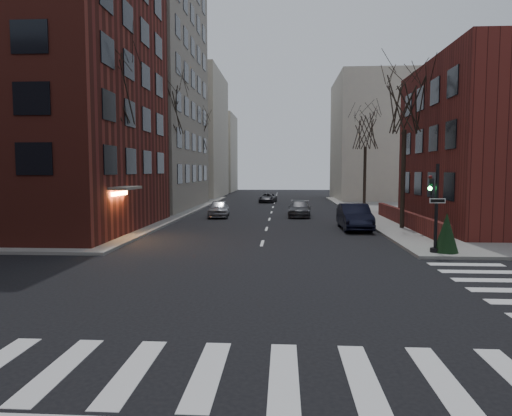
{
  "coord_description": "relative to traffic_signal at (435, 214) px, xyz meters",
  "views": [
    {
      "loc": [
        1.13,
        -11.91,
        3.85
      ],
      "look_at": [
        -0.24,
        10.52,
        2.0
      ],
      "focal_mm": 32.0,
      "sensor_mm": 36.0,
      "label": 1
    }
  ],
  "objects": [
    {
      "name": "parked_sedan",
      "position": [
        -2.19,
        9.04,
        -1.07
      ],
      "size": [
        1.82,
        5.1,
        1.68
      ],
      "primitive_type": "imported",
      "rotation": [
        0.0,
        0.0,
        0.01
      ],
      "color": "black",
      "rests_on": "ground"
    },
    {
      "name": "traffic_signal",
      "position": [
        0.0,
        0.0,
        0.0
      ],
      "size": [
        0.76,
        0.44,
        4.0
      ],
      "color": "black",
      "rests_on": "sidewalk_far_right"
    },
    {
      "name": "tree_right_a",
      "position": [
        0.86,
        9.01,
        6.12
      ],
      "size": [
        3.96,
        3.96,
        9.72
      ],
      "color": "#2D231C",
      "rests_on": "sidewalk_far_right"
    },
    {
      "name": "ground",
      "position": [
        -7.94,
        -8.99,
        -1.91
      ],
      "size": [
        160.0,
        160.0,
        0.0
      ],
      "primitive_type": "plane",
      "color": "black",
      "rests_on": "ground"
    },
    {
      "name": "low_wall_right",
      "position": [
        1.36,
        10.01,
        -1.26
      ],
      "size": [
        0.35,
        16.0,
        1.0
      ],
      "primitive_type": "cube",
      "color": "#5C1F1A",
      "rests_on": "sidewalk_far_right"
    },
    {
      "name": "building_distant_la",
      "position": [
        -22.94,
        46.01,
        7.09
      ],
      "size": [
        14.0,
        16.0,
        18.0
      ],
      "primitive_type": "cube",
      "color": "#B4AA99",
      "rests_on": "ground"
    },
    {
      "name": "building_distant_lb",
      "position": [
        -20.94,
        63.01,
        5.09
      ],
      "size": [
        10.0,
        12.0,
        14.0
      ],
      "primitive_type": "cube",
      "color": "#B4AA99",
      "rests_on": "ground"
    },
    {
      "name": "building_distant_ra",
      "position": [
        7.06,
        41.01,
        6.09
      ],
      "size": [
        14.0,
        14.0,
        16.0
      ],
      "primitive_type": "cube",
      "color": "#B4AA99",
      "rests_on": "ground"
    },
    {
      "name": "tree_right_b",
      "position": [
        0.86,
        23.01,
        5.68
      ],
      "size": [
        3.74,
        3.74,
        9.18
      ],
      "color": "#2D231C",
      "rests_on": "sidewalk_far_right"
    },
    {
      "name": "car_lane_silver",
      "position": [
        -12.19,
        16.53,
        -1.2
      ],
      "size": [
        2.0,
        4.28,
        1.42
      ],
      "primitive_type": "imported",
      "rotation": [
        0.0,
        0.0,
        0.08
      ],
      "color": "#A8A8AD",
      "rests_on": "ground"
    },
    {
      "name": "sandwich_board",
      "position": [
        1.98,
        5.49,
        -1.36
      ],
      "size": [
        0.52,
        0.6,
        0.8
      ],
      "primitive_type": "cube",
      "rotation": [
        0.0,
        0.0,
        0.41
      ],
      "color": "white",
      "rests_on": "sidewalk_far_right"
    },
    {
      "name": "car_lane_gray",
      "position": [
        -5.48,
        17.3,
        -1.25
      ],
      "size": [
        2.11,
        4.63,
        1.31
      ],
      "primitive_type": "imported",
      "rotation": [
        0.0,
        0.0,
        -0.06
      ],
      "color": "#393A3E",
      "rests_on": "ground"
    },
    {
      "name": "building_left_brick",
      "position": [
        -23.44,
        7.51,
        7.09
      ],
      "size": [
        15.0,
        15.0,
        18.0
      ],
      "primitive_type": "cube",
      "color": "maroon",
      "rests_on": "ground"
    },
    {
      "name": "building_left_tan",
      "position": [
        -24.94,
        25.01,
        12.09
      ],
      "size": [
        18.0,
        18.0,
        28.0
      ],
      "primitive_type": "cube",
      "color": "gray",
      "rests_on": "ground"
    },
    {
      "name": "evergreen_shrub",
      "position": [
        0.55,
        0.03,
        -0.86
      ],
      "size": [
        1.4,
        1.4,
        1.79
      ],
      "primitive_type": "cone",
      "rotation": [
        0.0,
        0.0,
        0.37
      ],
      "color": "black",
      "rests_on": "sidewalk_far_right"
    },
    {
      "name": "car_lane_far",
      "position": [
        -8.74,
        34.29,
        -1.35
      ],
      "size": [
        2.24,
        4.17,
        1.11
      ],
      "primitive_type": "imported",
      "rotation": [
        0.0,
        0.0,
        -0.1
      ],
      "color": "#3B3B3F",
      "rests_on": "ground"
    },
    {
      "name": "streetlamp_far",
      "position": [
        -16.14,
        33.01,
        2.33
      ],
      "size": [
        0.36,
        0.36,
        6.28
      ],
      "color": "black",
      "rests_on": "sidewalk_far_left"
    },
    {
      "name": "tree_left_b",
      "position": [
        -16.74,
        17.01,
        7.0
      ],
      "size": [
        4.4,
        4.4,
        10.8
      ],
      "color": "#2D231C",
      "rests_on": "sidewalk_far_left"
    },
    {
      "name": "streetlamp_near",
      "position": [
        -16.14,
        13.01,
        2.33
      ],
      "size": [
        0.36,
        0.36,
        6.28
      ],
      "color": "black",
      "rests_on": "sidewalk_far_left"
    },
    {
      "name": "tree_left_c",
      "position": [
        -16.74,
        31.01,
        6.12
      ],
      "size": [
        3.96,
        3.96,
        9.72
      ],
      "color": "#2D231C",
      "rests_on": "sidewalk_far_left"
    },
    {
      "name": "tree_left_a",
      "position": [
        -16.74,
        5.01,
        6.56
      ],
      "size": [
        4.18,
        4.18,
        10.26
      ],
      "color": "#2D231C",
      "rests_on": "sidewalk_far_left"
    }
  ]
}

